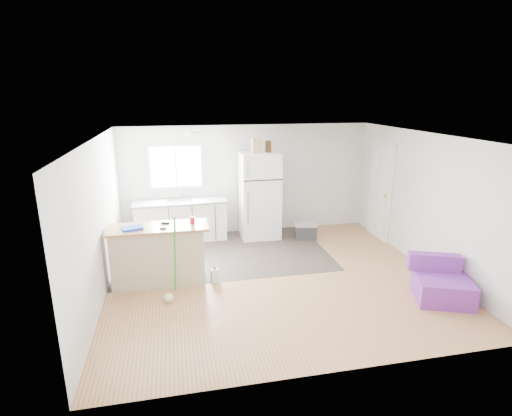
{
  "coord_description": "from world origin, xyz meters",
  "views": [
    {
      "loc": [
        -1.6,
        -6.07,
        3.04
      ],
      "look_at": [
        -0.18,
        0.7,
        1.06
      ],
      "focal_mm": 28.0,
      "sensor_mm": 36.0,
      "label": 1
    }
  ],
  "objects_px": {
    "cooler": "(306,230)",
    "mop": "(170,287)",
    "bottle_right": "(267,146)",
    "refrigerator": "(259,195)",
    "cardboard_box": "(256,146)",
    "kitchen_cabinets": "(181,220)",
    "cleaner_jug": "(215,275)",
    "purple_seat": "(441,285)",
    "bottle_left": "(270,146)",
    "red_cup": "(192,220)",
    "peninsula": "(158,255)",
    "blue_tray": "(132,228)"
  },
  "relations": [
    {
      "from": "red_cup",
      "to": "bottle_left",
      "type": "relative_size",
      "value": 0.48
    },
    {
      "from": "cardboard_box",
      "to": "kitchen_cabinets",
      "type": "bearing_deg",
      "value": 173.79
    },
    {
      "from": "mop",
      "to": "bottle_right",
      "type": "relative_size",
      "value": 5.46
    },
    {
      "from": "purple_seat",
      "to": "red_cup",
      "type": "bearing_deg",
      "value": 179.47
    },
    {
      "from": "mop",
      "to": "bottle_right",
      "type": "distance_m",
      "value": 3.7
    },
    {
      "from": "purple_seat",
      "to": "bottle_left",
      "type": "height_order",
      "value": "bottle_left"
    },
    {
      "from": "purple_seat",
      "to": "bottle_left",
      "type": "bearing_deg",
      "value": 141.92
    },
    {
      "from": "peninsula",
      "to": "cardboard_box",
      "type": "xyz_separation_m",
      "value": [
        2.03,
        1.81,
        1.51
      ]
    },
    {
      "from": "cooler",
      "to": "mop",
      "type": "height_order",
      "value": "mop"
    },
    {
      "from": "red_cup",
      "to": "cardboard_box",
      "type": "bearing_deg",
      "value": 50.93
    },
    {
      "from": "kitchen_cabinets",
      "to": "purple_seat",
      "type": "height_order",
      "value": "kitchen_cabinets"
    },
    {
      "from": "blue_tray",
      "to": "bottle_left",
      "type": "bearing_deg",
      "value": 35.09
    },
    {
      "from": "peninsula",
      "to": "cooler",
      "type": "bearing_deg",
      "value": 26.72
    },
    {
      "from": "mop",
      "to": "kitchen_cabinets",
      "type": "bearing_deg",
      "value": 74.05
    },
    {
      "from": "cooler",
      "to": "cleaner_jug",
      "type": "bearing_deg",
      "value": -131.78
    },
    {
      "from": "refrigerator",
      "to": "purple_seat",
      "type": "distance_m",
      "value": 4.01
    },
    {
      "from": "red_cup",
      "to": "bottle_right",
      "type": "relative_size",
      "value": 0.48
    },
    {
      "from": "cooler",
      "to": "bottle_right",
      "type": "xyz_separation_m",
      "value": [
        -0.8,
        0.33,
        1.8
      ]
    },
    {
      "from": "cleaner_jug",
      "to": "cooler",
      "type": "bearing_deg",
      "value": 25.47
    },
    {
      "from": "cleaner_jug",
      "to": "cardboard_box",
      "type": "xyz_separation_m",
      "value": [
        1.13,
        1.99,
        1.89
      ]
    },
    {
      "from": "mop",
      "to": "cardboard_box",
      "type": "relative_size",
      "value": 4.55
    },
    {
      "from": "blue_tray",
      "to": "bottle_right",
      "type": "xyz_separation_m",
      "value": [
        2.63,
        1.91,
        0.98
      ]
    },
    {
      "from": "peninsula",
      "to": "kitchen_cabinets",
      "type": "bearing_deg",
      "value": 78.66
    },
    {
      "from": "cooler",
      "to": "cardboard_box",
      "type": "distance_m",
      "value": 2.12
    },
    {
      "from": "kitchen_cabinets",
      "to": "refrigerator",
      "type": "height_order",
      "value": "refrigerator"
    },
    {
      "from": "mop",
      "to": "cardboard_box",
      "type": "height_order",
      "value": "cardboard_box"
    },
    {
      "from": "cleaner_jug",
      "to": "red_cup",
      "type": "distance_m",
      "value": 1.0
    },
    {
      "from": "cooler",
      "to": "bottle_left",
      "type": "relative_size",
      "value": 2.07
    },
    {
      "from": "cooler",
      "to": "bottle_right",
      "type": "height_order",
      "value": "bottle_right"
    },
    {
      "from": "mop",
      "to": "blue_tray",
      "type": "distance_m",
      "value": 1.12
    },
    {
      "from": "cooler",
      "to": "bottle_left",
      "type": "xyz_separation_m",
      "value": [
        -0.75,
        0.31,
        1.8
      ]
    },
    {
      "from": "peninsula",
      "to": "mop",
      "type": "relative_size",
      "value": 1.18
    },
    {
      "from": "cooler",
      "to": "cardboard_box",
      "type": "bearing_deg",
      "value": 173.87
    },
    {
      "from": "bottle_right",
      "to": "bottle_left",
      "type": "bearing_deg",
      "value": -26.34
    },
    {
      "from": "cardboard_box",
      "to": "bottle_left",
      "type": "relative_size",
      "value": 1.2
    },
    {
      "from": "cardboard_box",
      "to": "cleaner_jug",
      "type": "bearing_deg",
      "value": -119.56
    },
    {
      "from": "refrigerator",
      "to": "purple_seat",
      "type": "height_order",
      "value": "refrigerator"
    },
    {
      "from": "cleaner_jug",
      "to": "cardboard_box",
      "type": "distance_m",
      "value": 2.97
    },
    {
      "from": "peninsula",
      "to": "refrigerator",
      "type": "xyz_separation_m",
      "value": [
        2.11,
        1.89,
        0.43
      ]
    },
    {
      "from": "kitchen_cabinets",
      "to": "bottle_right",
      "type": "relative_size",
      "value": 7.87
    },
    {
      "from": "blue_tray",
      "to": "bottle_left",
      "type": "relative_size",
      "value": 1.2
    },
    {
      "from": "refrigerator",
      "to": "bottle_right",
      "type": "relative_size",
      "value": 7.43
    },
    {
      "from": "refrigerator",
      "to": "red_cup",
      "type": "relative_size",
      "value": 15.49
    },
    {
      "from": "refrigerator",
      "to": "cooler",
      "type": "height_order",
      "value": "refrigerator"
    },
    {
      "from": "peninsula",
      "to": "cardboard_box",
      "type": "distance_m",
      "value": 3.11
    },
    {
      "from": "kitchen_cabinets",
      "to": "purple_seat",
      "type": "relative_size",
      "value": 1.98
    },
    {
      "from": "mop",
      "to": "purple_seat",
      "type": "bearing_deg",
      "value": -21.69
    },
    {
      "from": "peninsula",
      "to": "red_cup",
      "type": "relative_size",
      "value": 13.41
    },
    {
      "from": "cleaner_jug",
      "to": "mop",
      "type": "bearing_deg",
      "value": -158.93
    },
    {
      "from": "refrigerator",
      "to": "red_cup",
      "type": "distance_m",
      "value": 2.41
    }
  ]
}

